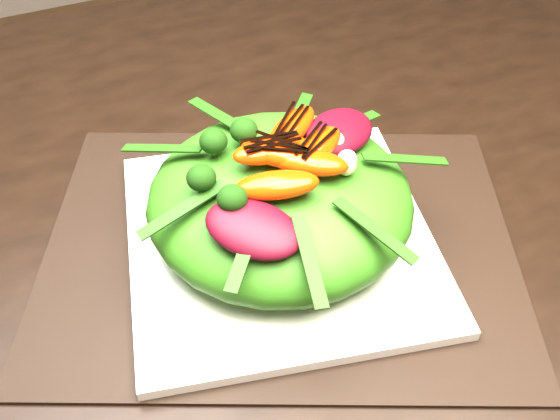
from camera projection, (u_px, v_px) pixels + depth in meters
name	position (u px, v px, depth m)	size (l,w,h in m)	color
dining_table	(41.00, 262.00, 0.63)	(1.60, 0.90, 0.75)	black
placemat	(280.00, 244.00, 0.62)	(0.44, 0.33, 0.00)	black
plate_base	(280.00, 239.00, 0.62)	(0.28, 0.28, 0.01)	white
salad_bowl	(280.00, 229.00, 0.61)	(0.25, 0.25, 0.02)	white
lettuce_mound	(280.00, 199.00, 0.58)	(0.24, 0.24, 0.08)	#316F14
radicchio_leaf	(340.00, 131.00, 0.58)	(0.08, 0.05, 0.02)	#400611
orange_segment	(253.00, 146.00, 0.56)	(0.07, 0.03, 0.02)	#F52D04
broccoli_floret	(190.00, 164.00, 0.54)	(0.03, 0.03, 0.03)	black
macadamia_nut	(346.00, 175.00, 0.54)	(0.02, 0.02, 0.02)	beige
balsamic_drizzle	(252.00, 137.00, 0.55)	(0.04, 0.00, 0.00)	black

